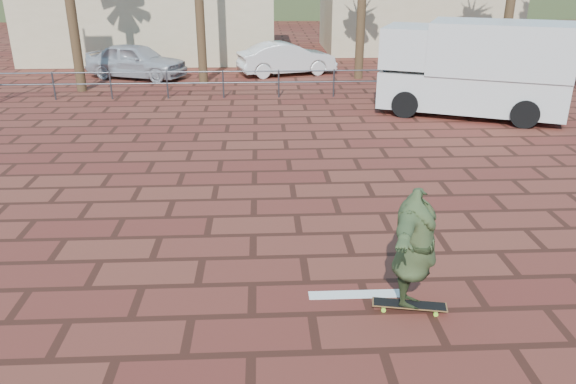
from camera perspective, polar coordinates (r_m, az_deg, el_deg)
The scene contains 10 objects.
ground at distance 9.43m, azimuth 1.52°, elevation -6.55°, with size 120.00×120.00×0.00m, color brown.
paint_stripe at distance 8.48m, azimuth 6.92°, elevation -10.28°, with size 1.40×0.22×0.01m, color white.
guardrail at distance 20.61m, azimuth -0.95°, elevation 11.44°, with size 24.06×0.06×1.00m.
building_west at distance 30.79m, azimuth -13.41°, elevation 17.46°, with size 12.60×7.60×4.50m.
building_east at distance 33.44m, azimuth 12.87°, elevation 18.28°, with size 10.60×6.60×5.00m.
longboard at distance 8.22m, azimuth 12.23°, elevation -11.15°, with size 1.06×0.42×0.10m.
skateboarder at distance 7.78m, azimuth 12.76°, elevation -5.68°, with size 2.13×0.58×1.74m, color #374525.
campervan at distance 18.95m, azimuth 18.45°, elevation 11.98°, with size 6.06×4.35×2.90m.
car_silver at distance 25.09m, azimuth -15.17°, elevation 12.75°, with size 1.72×4.27×1.45m, color #B3B5BB.
car_white at distance 25.06m, azimuth -0.13°, elevation 13.40°, with size 1.46×4.20×1.38m, color silver.
Camera 1 is at (-0.65, -8.24, 4.54)m, focal length 35.00 mm.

